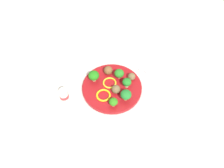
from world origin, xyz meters
TOP-DOWN VIEW (x-y plane):
  - ground_plane at (0.00, 0.00)m, footprint 4.00×4.00m
  - plate at (0.00, 0.00)m, footprint 0.28×0.28m
  - broccoli_floret_mid_right at (-0.06, 0.03)m, footprint 0.04×0.04m
  - broccoli_floret_mid_left at (0.05, -0.08)m, footprint 0.05×0.05m
  - broccoli_floret_center at (0.05, 0.09)m, footprint 0.04×0.04m
  - broccoli_floret_back_left at (-0.06, -0.03)m, footprint 0.05×0.05m
  - broccoli_floret_far_rim at (-0.02, 0.09)m, footprint 0.05×0.05m
  - meatball_near_rim at (-0.03, -0.08)m, footprint 0.04×0.04m
  - meatball_back_right at (-0.10, 0.01)m, footprint 0.04×0.04m
  - meatball_mid_right at (-0.00, 0.03)m, footprint 0.04×0.04m
  - pepper_ring_near_rim at (0.06, 0.02)m, footprint 0.09×0.09m
  - pepper_ring_back_left at (0.00, -0.02)m, footprint 0.09×0.09m
  - napkin at (-0.25, -0.02)m, footprint 0.18×0.13m
  - fork at (-0.24, 0.00)m, footprint 0.12×0.03m
  - knife at (-0.24, -0.04)m, footprint 0.15×0.03m
  - yogurt_bottle at (0.21, -0.06)m, footprint 0.04×0.04m

SIDE VIEW (x-z plane):
  - ground_plane at x=0.00m, z-range 0.00..0.00m
  - napkin at x=-0.25m, z-range 0.00..0.01m
  - knife at x=-0.24m, z-range 0.00..0.01m
  - fork at x=-0.24m, z-range 0.00..0.01m
  - plate at x=0.00m, z-range 0.00..0.02m
  - pepper_ring_back_left at x=0.00m, z-range 0.02..0.02m
  - pepper_ring_near_rim at x=0.06m, z-range 0.02..0.03m
  - meatball_back_right at x=-0.10m, z-range 0.02..0.05m
  - yogurt_bottle at x=0.21m, z-range 0.00..0.07m
  - meatball_mid_right at x=0.00m, z-range 0.02..0.06m
  - meatball_near_rim at x=-0.03m, z-range 0.02..0.06m
  - broccoli_floret_center at x=0.05m, z-range 0.02..0.06m
  - broccoli_floret_back_left at x=-0.06m, z-range 0.02..0.07m
  - broccoli_floret_mid_right at x=-0.06m, z-range 0.02..0.07m
  - broccoli_floret_mid_left at x=0.05m, z-range 0.02..0.08m
  - broccoli_floret_far_rim at x=-0.02m, z-range 0.02..0.08m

